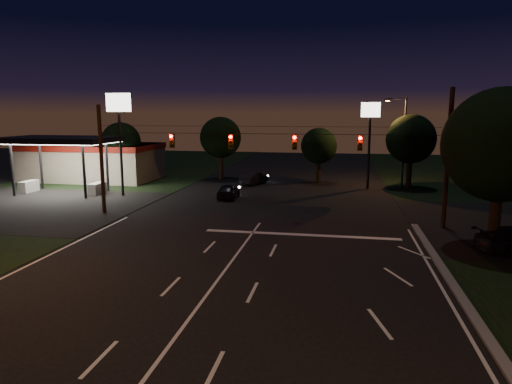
% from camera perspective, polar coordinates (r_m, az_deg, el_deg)
% --- Properties ---
extents(ground, '(140.00, 140.00, 0.00)m').
position_cam_1_polar(ground, '(18.17, -7.44, -14.27)').
color(ground, black).
rests_on(ground, ground).
extents(cross_street_left, '(20.00, 16.00, 0.02)m').
position_cam_1_polar(cross_street_left, '(41.22, -27.53, -1.61)').
color(cross_street_left, black).
rests_on(cross_street_left, ground).
extents(stop_bar, '(12.00, 0.50, 0.01)m').
position_cam_1_polar(stop_bar, '(28.33, 5.61, -5.32)').
color(stop_bar, silver).
rests_on(stop_bar, ground).
extents(utility_pole_right, '(0.30, 0.30, 9.00)m').
position_cam_1_polar(utility_pole_right, '(32.35, 22.30, -4.12)').
color(utility_pole_right, black).
rests_on(utility_pole_right, ground).
extents(utility_pole_left, '(0.28, 0.28, 8.00)m').
position_cam_1_polar(utility_pole_left, '(36.02, -18.40, -2.51)').
color(utility_pole_left, black).
rests_on(utility_pole_left, ground).
extents(signal_span, '(24.00, 0.40, 1.56)m').
position_cam_1_polar(signal_span, '(31.21, 0.81, 6.37)').
color(signal_span, black).
rests_on(signal_span, ground).
extents(gas_station, '(14.20, 16.10, 5.25)m').
position_cam_1_polar(gas_station, '(53.74, -19.92, 3.92)').
color(gas_station, gray).
rests_on(gas_station, ground).
extents(pole_sign_left_near, '(2.20, 0.30, 9.10)m').
position_cam_1_polar(pole_sign_left_near, '(42.37, -16.74, 8.88)').
color(pole_sign_left_near, black).
rests_on(pole_sign_left_near, ground).
extents(pole_sign_right, '(1.80, 0.30, 8.40)m').
position_cam_1_polar(pole_sign_right, '(45.85, 14.07, 8.12)').
color(pole_sign_right, black).
rests_on(pole_sign_right, ground).
extents(street_light_right_far, '(2.20, 0.35, 9.00)m').
position_cam_1_polar(street_light_right_far, '(48.18, 17.75, 6.83)').
color(street_light_right_far, black).
rests_on(street_light_right_far, ground).
extents(tree_right_near, '(6.00, 6.00, 8.76)m').
position_cam_1_polar(tree_right_near, '(27.27, 28.28, 5.06)').
color(tree_right_near, black).
rests_on(tree_right_near, ground).
extents(tree_far_a, '(4.20, 4.20, 6.42)m').
position_cam_1_polar(tree_far_a, '(51.50, -16.44, 5.96)').
color(tree_far_a, black).
rests_on(tree_far_a, ground).
extents(tree_far_b, '(4.60, 4.60, 6.98)m').
position_cam_1_polar(tree_far_b, '(51.67, -4.39, 6.74)').
color(tree_far_b, black).
rests_on(tree_far_b, ground).
extents(tree_far_c, '(3.80, 3.80, 5.86)m').
position_cam_1_polar(tree_far_c, '(49.03, 7.89, 5.67)').
color(tree_far_c, black).
rests_on(tree_far_c, ground).
extents(tree_far_d, '(4.80, 4.80, 7.30)m').
position_cam_1_polar(tree_far_d, '(47.44, 18.79, 6.23)').
color(tree_far_d, black).
rests_on(tree_far_d, ground).
extents(tree_far_e, '(4.00, 4.00, 6.18)m').
position_cam_1_polar(tree_far_e, '(47.35, 28.74, 4.67)').
color(tree_far_e, black).
rests_on(tree_far_e, ground).
extents(car_oncoming_a, '(1.66, 3.86, 1.30)m').
position_cam_1_polar(car_oncoming_a, '(39.94, -3.49, 0.11)').
color(car_oncoming_a, black).
rests_on(car_oncoming_a, ground).
extents(car_oncoming_b, '(2.55, 4.22, 1.31)m').
position_cam_1_polar(car_oncoming_b, '(47.85, -0.25, 1.76)').
color(car_oncoming_b, black).
rests_on(car_oncoming_b, ground).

